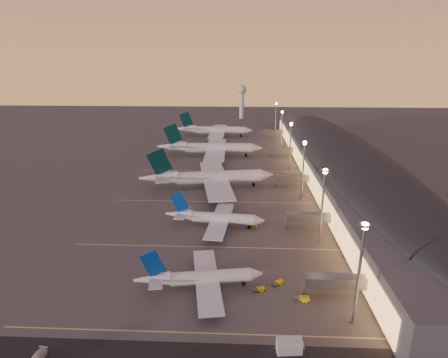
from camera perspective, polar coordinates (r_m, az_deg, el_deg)
ground at (r=128.96m, az=-1.80°, el=-9.25°), size 700.00×700.00×0.00m
airliner_narrow_south at (r=103.47m, az=-3.74°, el=-14.80°), size 34.57×31.20×12.36m
airliner_narrow_north at (r=137.04m, az=-1.46°, el=-5.94°), size 36.70×32.95×13.10m
airliner_wide_near at (r=175.51m, az=-2.47°, el=0.22°), size 63.08×58.16×20.23m
airliner_wide_mid at (r=231.86m, az=-2.17°, el=4.74°), size 64.64×58.71×20.73m
airliner_wide_far at (r=290.69m, az=-1.60°, el=7.45°), size 60.21×54.65×19.32m
terminal_building at (r=200.33m, az=17.75°, el=2.71°), size 56.35×255.00×17.46m
light_masts at (r=185.82m, az=10.85°, el=4.88°), size 2.20×217.20×25.90m
radar_tower at (r=375.88m, az=2.74°, el=12.51°), size 9.00×9.00×32.50m
lane_markings at (r=165.37m, az=-0.77°, el=-2.83°), size 90.00×180.36×0.00m
baggage_tug_a at (r=102.27m, az=11.86°, el=-17.45°), size 4.03×1.97×1.17m
baggage_tug_b at (r=104.22m, az=5.40°, el=-16.41°), size 3.37×2.15×0.94m
baggage_tug_c at (r=138.82m, az=4.34°, el=-6.98°), size 3.78×2.47×1.05m
catering_truck_a at (r=87.28m, az=10.14°, el=-23.78°), size 5.99×2.79×3.27m
baggage_tug_d at (r=107.22m, az=8.27°, el=-15.41°), size 3.40×3.11×1.00m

